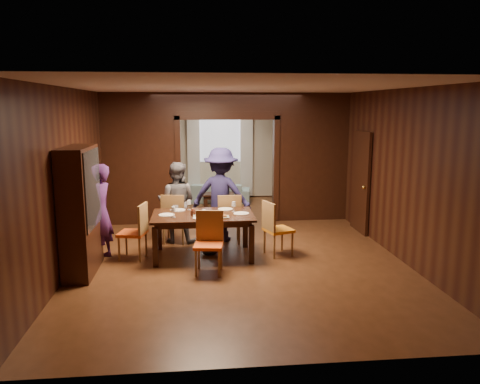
{
  "coord_description": "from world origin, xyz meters",
  "views": [
    {
      "loc": [
        -0.77,
        -8.8,
        2.61
      ],
      "look_at": [
        0.08,
        -0.4,
        1.05
      ],
      "focal_mm": 35.0,
      "sensor_mm": 36.0,
      "label": 1
    }
  ],
  "objects": [
    {
      "name": "plate_left",
      "position": [
        -1.24,
        -0.9,
        0.77
      ],
      "size": [
        0.27,
        0.27,
        0.01
      ],
      "primitive_type": "cylinder",
      "color": "white",
      "rests_on": "dining_table"
    },
    {
      "name": "chair_left",
      "position": [
        -1.83,
        -0.88,
        0.48
      ],
      "size": [
        0.52,
        0.52,
        0.97
      ],
      "primitive_type": null,
      "rotation": [
        0.0,
        0.0,
        -1.78
      ],
      "color": "#CC4513",
      "rests_on": "floor"
    },
    {
      "name": "person_navy",
      "position": [
        -0.24,
        0.1,
        0.91
      ],
      "size": [
        1.33,
        1.02,
        1.82
      ],
      "primitive_type": "imported",
      "rotation": [
        0.0,
        0.0,
        2.81
      ],
      "color": "#1E1B45",
      "rests_on": "floor"
    },
    {
      "name": "sofa",
      "position": [
        -0.13,
        3.85,
        0.26
      ],
      "size": [
        1.87,
        0.92,
        0.52
      ],
      "primitive_type": "imported",
      "rotation": [
        0.0,
        0.0,
        3.01
      ],
      "color": "#97C1C6",
      "rests_on": "floor"
    },
    {
      "name": "chair_far_l",
      "position": [
        -1.13,
        0.03,
        0.48
      ],
      "size": [
        0.51,
        0.51,
        0.97
      ],
      "primitive_type": null,
      "rotation": [
        0.0,
        0.0,
        2.96
      ],
      "color": "orange",
      "rests_on": "floor"
    },
    {
      "name": "person_grey",
      "position": [
        -1.1,
        0.07,
        0.78
      ],
      "size": [
        0.87,
        0.74,
        1.56
      ],
      "primitive_type": "imported",
      "rotation": [
        0.0,
        0.0,
        2.93
      ],
      "color": "#525057",
      "rests_on": "floor"
    },
    {
      "name": "platter_a",
      "position": [
        -0.63,
        -1.01,
        0.78
      ],
      "size": [
        0.3,
        0.2,
        0.04
      ],
      "primitive_type": "cube",
      "color": "gray",
      "rests_on": "dining_table"
    },
    {
      "name": "wineglass_far",
      "position": [
        -0.86,
        -0.51,
        0.85
      ],
      "size": [
        0.08,
        0.08,
        0.18
      ],
      "primitive_type": null,
      "color": "white",
      "rests_on": "dining_table"
    },
    {
      "name": "door_right",
      "position": [
        2.7,
        0.5,
        1.05
      ],
      "size": [
        0.06,
        0.9,
        2.1
      ],
      "primitive_type": "cube",
      "color": "black",
      "rests_on": "floor"
    },
    {
      "name": "curtain_right",
      "position": [
        0.75,
        4.4,
        1.25
      ],
      "size": [
        0.35,
        0.06,
        2.4
      ],
      "primitive_type": "cube",
      "color": "white",
      "rests_on": "back_wall"
    },
    {
      "name": "dining_table",
      "position": [
        -0.62,
        -0.88,
        0.38
      ],
      "size": [
        1.75,
        1.09,
        0.76
      ],
      "primitive_type": "cube",
      "color": "black",
      "rests_on": "floor"
    },
    {
      "name": "chair_near",
      "position": [
        -0.55,
        -1.73,
        0.48
      ],
      "size": [
        0.5,
        0.5,
        0.97
      ],
      "primitive_type": null,
      "rotation": [
        0.0,
        0.0,
        -0.14
      ],
      "color": "#EC5216",
      "rests_on": "floor"
    },
    {
      "name": "wineglass_right",
      "position": [
        -0.07,
        -0.74,
        0.85
      ],
      "size": [
        0.08,
        0.08,
        0.18
      ],
      "primitive_type": null,
      "color": "silver",
      "rests_on": "dining_table"
    },
    {
      "name": "plate_right",
      "position": [
        0.05,
        -0.91,
        0.77
      ],
      "size": [
        0.27,
        0.27,
        0.01
      ],
      "primitive_type": "cylinder",
      "color": "white",
      "rests_on": "dining_table"
    },
    {
      "name": "tumbler",
      "position": [
        -0.6,
        -1.17,
        0.83
      ],
      "size": [
        0.07,
        0.07,
        0.14
      ],
      "primitive_type": "cylinder",
      "color": "white",
      "rests_on": "dining_table"
    },
    {
      "name": "curtain_left",
      "position": [
        -0.75,
        4.4,
        1.25
      ],
      "size": [
        0.35,
        0.06,
        2.4
      ],
      "primitive_type": "cube",
      "color": "white",
      "rests_on": "back_wall"
    },
    {
      "name": "platter_b",
      "position": [
        -0.33,
        -1.15,
        0.78
      ],
      "size": [
        0.3,
        0.2,
        0.04
      ],
      "primitive_type": "cube",
      "color": "gray",
      "rests_on": "dining_table"
    },
    {
      "name": "chair_right",
      "position": [
        0.71,
        -0.92,
        0.48
      ],
      "size": [
        0.56,
        0.56,
        0.97
      ],
      "primitive_type": null,
      "rotation": [
        0.0,
        0.0,
        1.91
      ],
      "color": "orange",
      "rests_on": "floor"
    },
    {
      "name": "wineglass_left",
      "position": [
        -1.11,
        -1.06,
        0.85
      ],
      "size": [
        0.08,
        0.08,
        0.18
      ],
      "primitive_type": null,
      "color": "silver",
      "rests_on": "dining_table"
    },
    {
      "name": "room_walls",
      "position": [
        0.0,
        1.89,
        1.51
      ],
      "size": [
        5.52,
        9.01,
        2.9
      ],
      "color": "black",
      "rests_on": "floor"
    },
    {
      "name": "plate_far_l",
      "position": [
        -1.06,
        -0.54,
        0.77
      ],
      "size": [
        0.27,
        0.27,
        0.01
      ],
      "primitive_type": "cylinder",
      "color": "silver",
      "rests_on": "dining_table"
    },
    {
      "name": "floor",
      "position": [
        0.0,
        0.0,
        0.0
      ],
      "size": [
        9.0,
        9.0,
        0.0
      ],
      "primitive_type": "plane",
      "color": "#4B2A15",
      "rests_on": "ground"
    },
    {
      "name": "ceiling",
      "position": [
        0.0,
        0.0,
        2.9
      ],
      "size": [
        5.5,
        9.0,
        0.02
      ],
      "primitive_type": "cube",
      "color": "silver",
      "rests_on": "room_walls"
    },
    {
      "name": "plate_far_r",
      "position": [
        -0.2,
        -0.54,
        0.77
      ],
      "size": [
        0.27,
        0.27,
        0.01
      ],
      "primitive_type": "cylinder",
      "color": "white",
      "rests_on": "dining_table"
    },
    {
      "name": "condiment_jar",
      "position": [
        -0.79,
        -0.94,
        0.82
      ],
      "size": [
        0.08,
        0.08,
        0.11
      ],
      "primitive_type": null,
      "color": "#4B1E11",
      "rests_on": "dining_table"
    },
    {
      "name": "person_purple",
      "position": [
        -2.36,
        -0.87,
        0.83
      ],
      "size": [
        0.56,
        0.7,
        1.66
      ],
      "primitive_type": "imported",
      "rotation": [
        0.0,
        0.0,
        -1.88
      ],
      "color": "#461F5B",
      "rests_on": "floor"
    },
    {
      "name": "serving_bowl",
      "position": [
        -0.5,
        -0.78,
        0.8
      ],
      "size": [
        0.31,
        0.31,
        0.08
      ],
      "primitive_type": "imported",
      "color": "black",
      "rests_on": "dining_table"
    },
    {
      "name": "hutch",
      "position": [
        -2.53,
        -1.5,
        1.0
      ],
      "size": [
        0.4,
        1.2,
        2.0
      ],
      "primitive_type": "cube",
      "color": "black",
      "rests_on": "floor"
    },
    {
      "name": "chair_far_r",
      "position": [
        -0.1,
        -0.09,
        0.48
      ],
      "size": [
        0.44,
        0.44,
        0.97
      ],
      "primitive_type": null,
      "rotation": [
        0.0,
        0.0,
        3.13
      ],
      "color": "orange",
      "rests_on": "floor"
    },
    {
      "name": "plate_near",
      "position": [
        -0.66,
        -1.18,
        0.77
      ],
      "size": [
        0.27,
        0.27,
        0.01
      ],
      "primitive_type": "cylinder",
      "color": "silver",
      "rests_on": "dining_table"
    },
    {
      "name": "window_far",
      "position": [
        0.0,
        4.44,
        1.7
      ],
      "size": [
        1.2,
        0.03,
        1.3
      ],
      "primitive_type": "cube",
      "color": "silver",
      "rests_on": "back_wall"
    },
    {
      "name": "coffee_table",
      "position": [
        -0.15,
        2.98,
        0.2
      ],
      "size": [
        0.8,
        0.5,
        0.4
      ],
      "primitive_type": "cube",
      "color": "black",
      "rests_on": "floor"
    }
  ]
}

